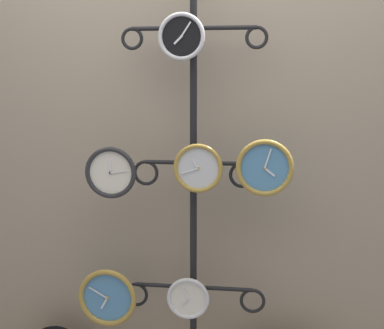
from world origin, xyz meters
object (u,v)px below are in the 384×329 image
at_px(clock_middle_right, 265,168).
at_px(clock_bottom_center, 188,298).
at_px(clock_bottom_left, 108,297).
at_px(clock_middle_center, 198,168).
at_px(display_stand, 193,272).
at_px(clock_top_center, 182,37).
at_px(clock_middle_left, 111,172).

bearing_deg(clock_middle_right, clock_bottom_center, 179.47).
relative_size(clock_bottom_left, clock_bottom_center, 1.42).
height_order(clock_middle_center, clock_bottom_center, clock_middle_center).
bearing_deg(clock_middle_center, display_stand, 110.94).
bearing_deg(clock_top_center, clock_middle_left, -178.33).
bearing_deg(clock_bottom_left, display_stand, 11.96).
height_order(clock_top_center, clock_middle_left, clock_top_center).
xyz_separation_m(display_stand, clock_middle_right, (0.33, -0.10, 0.54)).
relative_size(clock_middle_center, clock_middle_right, 0.88).
distance_m(clock_top_center, clock_middle_right, 0.68).
bearing_deg(clock_middle_left, clock_middle_right, -0.41).
bearing_deg(clock_middle_center, clock_middle_right, -2.23).
xyz_separation_m(clock_middle_center, clock_middle_right, (0.30, -0.01, 0.01)).
bearing_deg(display_stand, clock_bottom_center, -97.28).
xyz_separation_m(clock_middle_right, clock_bottom_center, (-0.34, 0.00, -0.63)).
relative_size(display_stand, clock_middle_center, 9.41).
bearing_deg(clock_middle_center, clock_middle_left, -179.07).
relative_size(display_stand, clock_middle_right, 8.29).
relative_size(display_stand, clock_bottom_center, 10.49).
bearing_deg(display_stand, clock_middle_center, -69.06).
xyz_separation_m(clock_middle_left, clock_bottom_center, (0.36, -0.00, -0.59)).
height_order(display_stand, clock_middle_right, display_stand).
xyz_separation_m(clock_middle_right, clock_bottom_left, (-0.74, 0.01, -0.66)).
xyz_separation_m(clock_middle_center, clock_bottom_left, (-0.44, -0.00, -0.64)).
xyz_separation_m(clock_top_center, clock_middle_left, (-0.33, -0.01, -0.61)).
xyz_separation_m(clock_top_center, clock_bottom_left, (-0.37, -0.00, -1.23)).
height_order(display_stand, clock_bottom_left, display_stand).
bearing_deg(clock_middle_right, clock_middle_left, 179.59).
height_order(clock_top_center, clock_middle_right, clock_top_center).
relative_size(clock_top_center, clock_bottom_center, 1.03).
distance_m(clock_middle_right, clock_bottom_center, 0.72).
relative_size(display_stand, clock_bottom_left, 7.38).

